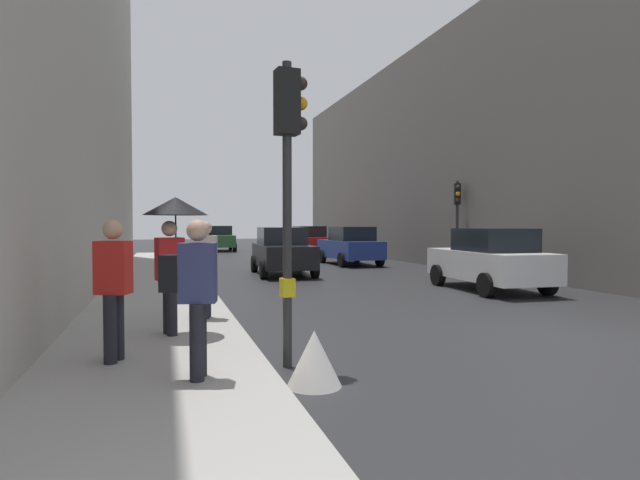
{
  "coord_description": "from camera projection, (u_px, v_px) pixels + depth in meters",
  "views": [
    {
      "loc": [
        -6.38,
        -7.07,
        1.88
      ],
      "look_at": [
        -0.69,
        11.82,
        1.28
      ],
      "focal_mm": 29.23,
      "sensor_mm": 36.0,
      "label": 1
    }
  ],
  "objects": [
    {
      "name": "traffic_light_mid_street",
      "position": [
        457.0,
        209.0,
        20.69
      ],
      "size": [
        0.34,
        0.45,
        3.6
      ],
      "color": "#2D2D2D",
      "rests_on": "ground"
    },
    {
      "name": "car_dark_suv",
      "position": [
        283.0,
        251.0,
        19.31
      ],
      "size": [
        2.19,
        4.29,
        1.76
      ],
      "color": "black",
      "rests_on": "ground"
    },
    {
      "name": "pedestrian_with_black_backpack",
      "position": [
        203.0,
        263.0,
        9.48
      ],
      "size": [
        0.65,
        0.42,
        1.77
      ],
      "color": "black",
      "rests_on": "sidewalk_kerb"
    },
    {
      "name": "ground_plane",
      "position": [
        564.0,
        337.0,
        8.67
      ],
      "size": [
        120.0,
        120.0,
        0.0
      ],
      "primitive_type": "plane",
      "color": "#28282B"
    },
    {
      "name": "building_facade_right",
      "position": [
        522.0,
        160.0,
        26.43
      ],
      "size": [
        12.0,
        35.59,
        10.32
      ],
      "primitive_type": "cube",
      "color": "slate",
      "rests_on": "ground"
    },
    {
      "name": "pedestrian_with_umbrella",
      "position": [
        174.0,
        227.0,
        8.09
      ],
      "size": [
        1.0,
        1.0,
        2.14
      ],
      "color": "black",
      "rests_on": "sidewalk_kerb"
    },
    {
      "name": "car_blue_van",
      "position": [
        350.0,
        246.0,
        24.12
      ],
      "size": [
        2.11,
        4.25,
        1.76
      ],
      "color": "navy",
      "rests_on": "ground"
    },
    {
      "name": "warning_sign_triangle",
      "position": [
        314.0,
        358.0,
        6.02
      ],
      "size": [
        0.64,
        0.64,
        0.65
      ],
      "primitive_type": "cone",
      "color": "silver",
      "rests_on": "ground"
    },
    {
      "name": "sidewalk_kerb",
      "position": [
        157.0,
        299.0,
        12.52
      ],
      "size": [
        2.8,
        40.0,
        0.16
      ],
      "primitive_type": "cube",
      "color": "#A8A5A0",
      "rests_on": "ground"
    },
    {
      "name": "car_white_compact",
      "position": [
        490.0,
        259.0,
        14.74
      ],
      "size": [
        2.18,
        4.28,
        1.76
      ],
      "color": "silver",
      "rests_on": "ground"
    },
    {
      "name": "car_red_sedan",
      "position": [
        309.0,
        241.0,
        31.15
      ],
      "size": [
        2.11,
        4.25,
        1.76
      ],
      "color": "red",
      "rests_on": "ground"
    },
    {
      "name": "pedestrian_with_grey_backpack",
      "position": [
        194.0,
        289.0,
        5.76
      ],
      "size": [
        0.64,
        0.4,
        1.77
      ],
      "color": "black",
      "rests_on": "sidewalk_kerb"
    },
    {
      "name": "car_green_estate",
      "position": [
        219.0,
        238.0,
        36.54
      ],
      "size": [
        2.06,
        4.22,
        1.76
      ],
      "color": "#2D6038",
      "rests_on": "ground"
    },
    {
      "name": "traffic_light_near_left",
      "position": [
        289.0,
        158.0,
        6.77
      ],
      "size": [
        0.44,
        0.27,
        3.98
      ],
      "color": "#2D2D2D",
      "rests_on": "ground"
    },
    {
      "name": "pedestrian_in_red_jacket",
      "position": [
        113.0,
        284.0,
        6.48
      ],
      "size": [
        0.47,
        0.39,
        1.77
      ],
      "color": "black",
      "rests_on": "sidewalk_kerb"
    }
  ]
}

